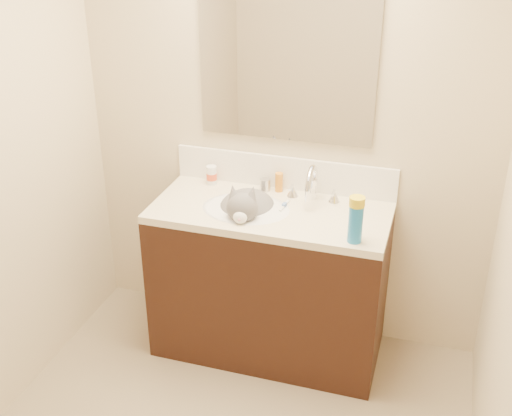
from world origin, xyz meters
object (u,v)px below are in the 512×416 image
Objects in this scene: faucet at (312,187)px; amber_bottle at (279,182)px; cat at (247,211)px; spray_can at (355,224)px; vanity_cabinet at (269,284)px; silver_jar at (265,185)px; basin at (246,221)px; pill_bottle at (212,175)px.

faucet is 2.71× the size of amber_bottle.
cat is 2.42× the size of spray_can.
amber_bottle is at bearing 94.03° from vanity_cabinet.
silver_jar is (-0.09, 0.21, 0.48)m from vanity_cabinet.
amber_bottle reaches higher than basin.
faucet is 2.74× the size of pill_bottle.
faucet reaches higher than cat.
spray_can is at bearing -41.79° from amber_bottle.
silver_jar reaches higher than vanity_cabinet.
silver_jar is at bearing 82.47° from basin.
amber_bottle is at bearing 55.70° from cat.
pill_bottle is (-0.39, 0.20, 0.50)m from vanity_cabinet.
faucet is at bearing 37.29° from vanity_cabinet.
basin is at bearing -40.70° from pill_bottle.
basin is 2.49× the size of spray_can.
silver_jar is (0.30, 0.00, -0.02)m from pill_bottle.
basin is 1.03× the size of cat.
pill_bottle reaches higher than vanity_cabinet.
basin is 0.30m from amber_bottle.
faucet reaches higher than pill_bottle.
vanity_cabinet is 0.53m from silver_jar.
spray_can reaches higher than amber_bottle.
amber_bottle is (0.07, 0.01, 0.02)m from silver_jar.
spray_can is at bearing -27.60° from cat.
amber_bottle is 0.64m from spray_can.
cat is at bearing -38.38° from pill_bottle.
vanity_cabinet is at bearing -142.71° from faucet.
faucet reaches higher than silver_jar.
faucet reaches higher than amber_bottle.
cat is 0.35m from pill_bottle.
pill_bottle is 0.38m from amber_bottle.
basin is 4.40× the size of pill_bottle.
pill_bottle reaches higher than silver_jar.
vanity_cabinet is 6.65× the size of spray_can.
basin is 0.38m from pill_bottle.
cat reaches higher than silver_jar.
silver_jar is 0.37× the size of spray_can.
spray_can is (0.58, -0.20, 0.12)m from cat.
basin is at bearing -97.53° from silver_jar.
faucet is 0.21m from amber_bottle.
spray_can is at bearing -16.85° from basin.
vanity_cabinet is at bearing -85.97° from amber_bottle.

